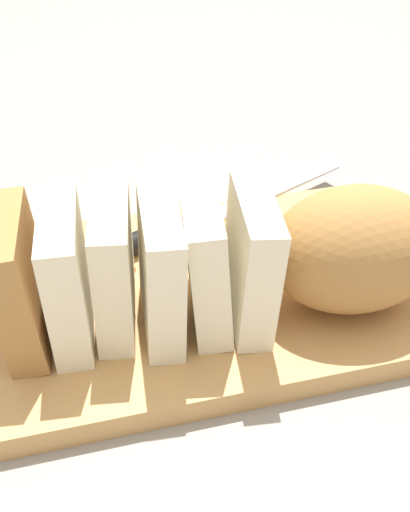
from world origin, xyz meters
The scene contains 7 objects.
ground_plane centered at (0.00, 0.00, 0.00)m, with size 3.00×3.00×0.00m, color gray.
cutting_board centered at (0.00, 0.00, 0.01)m, with size 0.42×0.25×0.02m, color tan.
bread_loaf centered at (-0.02, 0.04, 0.07)m, with size 0.35×0.13×0.11m.
bread_knife centered at (0.01, -0.08, 0.03)m, with size 0.28×0.14×0.02m.
crumb_near_knife centered at (0.06, -0.03, 0.02)m, with size 0.01×0.01×0.01m, color #996633.
crumb_near_loaf centered at (0.01, -0.05, 0.02)m, with size 0.00×0.00×0.00m, color #996633.
crumb_stray_left centered at (0.07, 0.03, 0.02)m, with size 0.01×0.01×0.01m, color #996633.
Camera 1 is at (0.10, 0.41, 0.37)m, focal length 44.39 mm.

